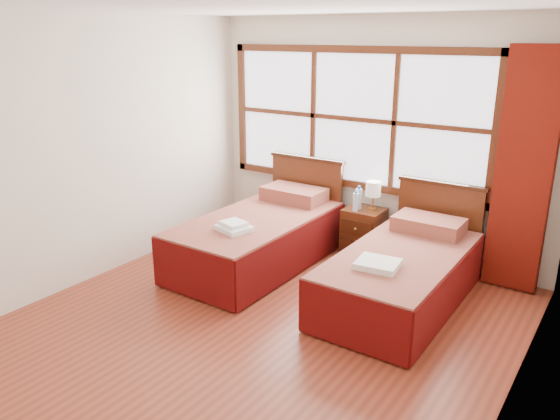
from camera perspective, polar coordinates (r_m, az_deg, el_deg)
The scene contains 15 objects.
floor at distance 4.76m, azimuth -2.86°, elevation -12.40°, with size 4.50×4.50×0.00m, color brown.
ceiling at distance 4.11m, azimuth -3.46°, elevation 20.68°, with size 4.50×4.50×0.00m, color white.
wall_back at distance 6.15m, azimuth 9.78°, elevation 7.39°, with size 4.00×4.00×0.00m, color silver.
wall_left at distance 5.66m, azimuth -19.54°, elevation 5.71°, with size 4.50×4.50×0.00m, color silver.
wall_right at distance 3.47m, azimuth 24.16°, elevation -2.20°, with size 4.50×4.50×0.00m, color silver.
window at distance 6.19m, azimuth 7.60°, elevation 9.44°, with size 3.16×0.06×1.56m.
curtain at distance 5.58m, azimuth 24.15°, elevation 3.62°, with size 0.50×0.16×2.30m, color maroon.
bed_left at distance 5.92m, azimuth -2.05°, elevation -2.73°, with size 1.05×2.07×1.02m.
bed_right at distance 5.20m, azimuth 12.69°, elevation -6.44°, with size 0.99×2.01×0.96m.
nightstand at distance 6.17m, azimuth 8.70°, elevation -2.37°, with size 0.42×0.41×0.56m.
towels_left at distance 5.41m, azimuth -4.84°, elevation -1.75°, with size 0.37×0.34×0.09m.
towels_right at distance 4.72m, azimuth 10.19°, elevation -5.58°, with size 0.39×0.35×0.05m.
lamp at distance 6.02m, azimuth 9.72°, elevation 2.09°, with size 0.16×0.16×0.32m.
bottle_near at distance 6.05m, azimuth 8.22°, elevation 1.20°, with size 0.07×0.07×0.26m.
bottle_far at distance 5.98m, azimuth 7.91°, elevation 0.86°, with size 0.06×0.06×0.23m.
Camera 1 is at (2.50, -3.26, 2.41)m, focal length 35.00 mm.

